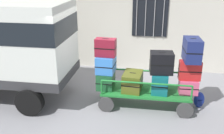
% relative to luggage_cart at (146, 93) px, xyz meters
% --- Properties ---
extents(ground_plane, '(40.00, 40.00, 0.00)m').
position_rel_luggage_cart_xyz_m(ground_plane, '(-0.96, 0.11, -0.37)').
color(ground_plane, gray).
extents(luggage_cart, '(2.38, 1.00, 0.46)m').
position_rel_luggage_cart_xyz_m(luggage_cart, '(0.00, 0.00, 0.00)').
color(luggage_cart, '#1E722D').
rests_on(luggage_cart, ground).
extents(cart_railing, '(2.26, 0.87, 0.41)m').
position_rel_luggage_cart_xyz_m(cart_railing, '(0.00, -0.00, 0.42)').
color(cart_railing, '#1E722D').
rests_on(cart_railing, luggage_cart).
extents(suitcase_left_bottom, '(0.46, 0.54, 0.44)m').
position_rel_luggage_cart_xyz_m(suitcase_left_bottom, '(-1.07, -0.02, 0.31)').
color(suitcase_left_bottom, '#194C28').
rests_on(suitcase_left_bottom, luggage_cart).
extents(suitcase_left_middle, '(0.49, 0.58, 0.45)m').
position_rel_luggage_cart_xyz_m(suitcase_left_middle, '(-1.07, 0.02, 0.76)').
color(suitcase_left_middle, '#3372C6').
rests_on(suitcase_left_middle, suitcase_left_bottom).
extents(suitcase_left_top, '(0.55, 0.31, 0.47)m').
position_rel_luggage_cart_xyz_m(suitcase_left_top, '(-1.07, -0.02, 1.22)').
color(suitcase_left_top, maroon).
rests_on(suitcase_left_top, suitcase_left_middle).
extents(suitcase_midleft_bottom, '(0.54, 0.71, 0.48)m').
position_rel_luggage_cart_xyz_m(suitcase_midleft_bottom, '(-0.36, -0.02, 0.33)').
color(suitcase_midleft_bottom, '#4C5119').
rests_on(suitcase_midleft_bottom, luggage_cart).
extents(suitcase_center_bottom, '(0.45, 0.60, 0.52)m').
position_rel_luggage_cart_xyz_m(suitcase_center_bottom, '(0.36, -0.03, 0.34)').
color(suitcase_center_bottom, '#0F5960').
rests_on(suitcase_center_bottom, luggage_cart).
extents(suitcase_center_middle, '(0.61, 0.47, 0.55)m').
position_rel_luggage_cart_xyz_m(suitcase_center_middle, '(0.36, 0.01, 0.88)').
color(suitcase_center_middle, black).
rests_on(suitcase_center_middle, suitcase_center_bottom).
extents(suitcase_midright_bottom, '(0.49, 0.30, 0.38)m').
position_rel_luggage_cart_xyz_m(suitcase_midright_bottom, '(1.07, -0.04, 0.27)').
color(suitcase_midright_bottom, '#CC4C72').
rests_on(suitcase_midright_bottom, luggage_cart).
extents(suitcase_midright_middle, '(0.56, 0.27, 0.49)m').
position_rel_luggage_cart_xyz_m(suitcase_midright_middle, '(1.07, 0.02, 0.71)').
color(suitcase_midright_middle, '#B21E1E').
rests_on(suitcase_midright_middle, suitcase_midright_bottom).
extents(suitcase_midright_top, '(0.43, 0.67, 0.57)m').
position_rel_luggage_cart_xyz_m(suitcase_midright_top, '(1.07, 0.04, 1.24)').
color(suitcase_midright_top, navy).
rests_on(suitcase_midright_top, suitcase_midright_middle).
extents(backpack, '(0.27, 0.22, 0.44)m').
position_rel_luggage_cart_xyz_m(backpack, '(1.41, 0.13, -0.15)').
color(backpack, navy).
rests_on(backpack, ground).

